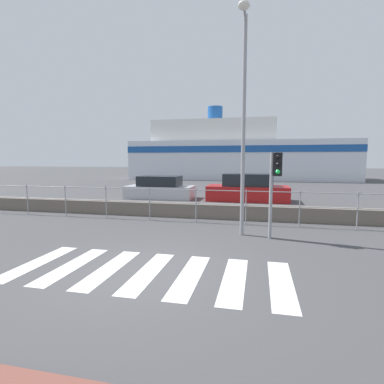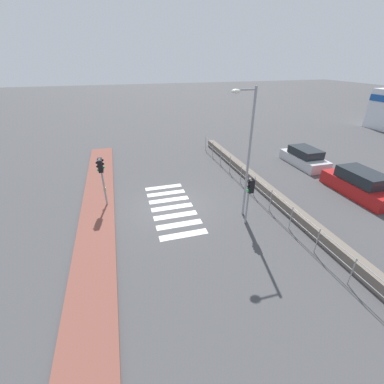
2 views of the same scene
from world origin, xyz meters
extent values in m
plane|color=#424244|center=(0.00, 0.00, 0.00)|extent=(160.00, 160.00, 0.00)
cube|color=brown|center=(0.00, -4.10, 0.06)|extent=(24.00, 1.80, 0.12)
cube|color=silver|center=(-2.64, 0.00, 0.00)|extent=(0.45, 2.40, 0.01)
cube|color=silver|center=(-1.74, 0.00, 0.00)|extent=(0.45, 2.40, 0.01)
cube|color=silver|center=(-0.84, 0.00, 0.00)|extent=(0.45, 2.40, 0.01)
cube|color=silver|center=(0.06, 0.00, 0.00)|extent=(0.45, 2.40, 0.01)
cube|color=silver|center=(0.96, 0.00, 0.00)|extent=(0.45, 2.40, 0.01)
cube|color=silver|center=(1.86, 0.00, 0.00)|extent=(0.45, 2.40, 0.01)
cube|color=silver|center=(2.76, 0.00, 0.00)|extent=(0.45, 2.40, 0.01)
cube|color=#6B6056|center=(0.00, 6.10, 0.28)|extent=(20.72, 0.55, 0.57)
cylinder|color=gray|center=(0.00, 5.23, 1.22)|extent=(18.65, 0.03, 0.03)
cylinder|color=gray|center=(0.00, 5.23, 0.70)|extent=(18.65, 0.03, 0.03)
cylinder|color=gray|center=(-9.33, 5.23, 0.64)|extent=(0.04, 0.04, 1.28)
cylinder|color=gray|center=(-7.46, 5.23, 0.64)|extent=(0.04, 0.04, 1.28)
cylinder|color=gray|center=(-5.60, 5.23, 0.64)|extent=(0.04, 0.04, 1.28)
cylinder|color=gray|center=(-3.73, 5.23, 0.64)|extent=(0.04, 0.04, 1.28)
cylinder|color=gray|center=(-1.87, 5.23, 0.64)|extent=(0.04, 0.04, 1.28)
cylinder|color=gray|center=(0.00, 5.23, 0.64)|extent=(0.04, 0.04, 1.28)
cylinder|color=gray|center=(1.87, 5.23, 0.64)|extent=(0.04, 0.04, 1.28)
cylinder|color=gray|center=(3.73, 5.23, 0.64)|extent=(0.04, 0.04, 1.28)
cylinder|color=gray|center=(5.60, 5.23, 0.64)|extent=(0.04, 0.04, 1.28)
cylinder|color=gray|center=(7.46, 5.23, 0.64)|extent=(0.04, 0.04, 1.28)
cylinder|color=gray|center=(-1.16, -3.58, 1.44)|extent=(0.10, 0.10, 2.88)
cube|color=black|center=(-1.33, -3.58, 2.54)|extent=(0.24, 0.24, 0.68)
sphere|color=black|center=(-1.33, -3.44, 2.75)|extent=(0.13, 0.13, 0.13)
sphere|color=black|center=(-1.33, -3.44, 2.54)|extent=(0.13, 0.13, 0.13)
sphere|color=#19D84C|center=(-1.33, -3.44, 2.33)|extent=(0.13, 0.13, 0.13)
cube|color=black|center=(-0.99, -3.58, 2.54)|extent=(0.24, 0.24, 0.68)
sphere|color=black|center=(-0.99, -3.72, 2.75)|extent=(0.13, 0.13, 0.13)
sphere|color=black|center=(-0.99, -3.72, 2.54)|extent=(0.13, 0.13, 0.13)
sphere|color=#19D84C|center=(-0.99, -3.72, 2.33)|extent=(0.13, 0.13, 0.13)
cube|color=yellow|center=(-1.27, -3.58, 1.05)|extent=(0.10, 0.14, 0.18)
cylinder|color=gray|center=(2.66, 3.34, 1.28)|extent=(0.10, 0.10, 2.56)
cube|color=black|center=(2.83, 3.34, 2.22)|extent=(0.24, 0.24, 0.68)
sphere|color=black|center=(2.83, 3.20, 2.43)|extent=(0.13, 0.13, 0.13)
sphere|color=black|center=(2.83, 3.20, 2.22)|extent=(0.13, 0.13, 0.13)
sphere|color=#19D84C|center=(2.83, 3.20, 2.01)|extent=(0.13, 0.13, 0.13)
cylinder|color=gray|center=(1.81, 3.61, 3.29)|extent=(0.12, 0.12, 6.58)
cylinder|color=gray|center=(1.81, 3.13, 6.43)|extent=(0.07, 0.95, 0.07)
ellipsoid|color=silver|center=(1.81, 2.66, 6.38)|extent=(0.32, 0.42, 0.19)
cube|color=#BCBCC1|center=(-3.58, 11.59, 0.37)|extent=(4.10, 1.82, 0.75)
cube|color=#1E2328|center=(-3.58, 11.59, 1.06)|extent=(2.46, 1.60, 0.61)
cube|color=#B21919|center=(1.70, 11.59, 0.43)|extent=(4.58, 1.89, 0.85)
cube|color=#1E2328|center=(1.70, 11.59, 1.20)|extent=(2.75, 1.66, 0.70)
camera|label=1|loc=(2.29, -5.74, 2.37)|focal=28.00mm
camera|label=2|loc=(12.57, -2.41, 7.64)|focal=24.00mm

